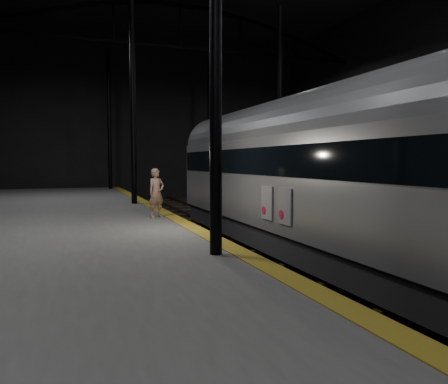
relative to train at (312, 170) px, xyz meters
name	(u,v)px	position (x,y,z in m)	size (l,w,h in m)	color
ground	(286,252)	(0.00, 1.58, -2.74)	(44.00, 44.00, 0.00)	black
platform_left	(40,253)	(-7.50, 1.58, -2.24)	(9.00, 43.80, 1.00)	#4D4D4B
tactile_strip	(191,226)	(-3.25, 1.58, -1.74)	(0.50, 43.80, 0.01)	olive
track	(286,250)	(0.00, 1.58, -2.68)	(2.40, 43.00, 0.24)	#3F3328
train	(312,170)	(0.00, 0.00, 0.00)	(2.76, 18.40, 4.92)	#A8AAB0
woman	(156,193)	(-3.80, 4.13, -0.87)	(0.63, 0.42, 1.74)	#98715D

